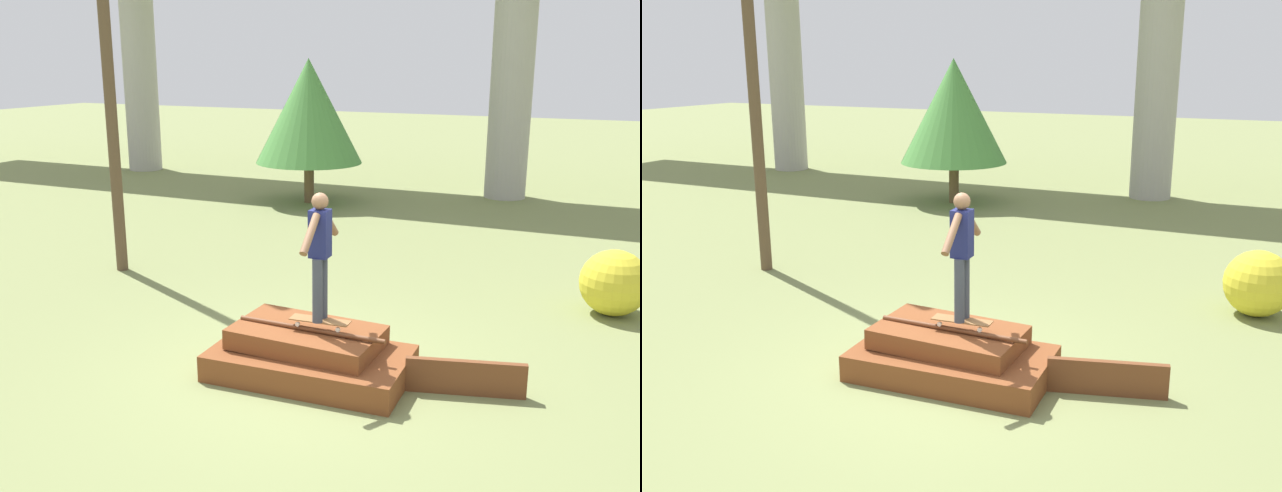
{
  "view_description": "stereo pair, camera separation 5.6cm",
  "coord_description": "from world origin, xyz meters",
  "views": [
    {
      "loc": [
        3.38,
        -7.13,
        3.71
      ],
      "look_at": [
        0.1,
        0.06,
        1.61
      ],
      "focal_mm": 40.0,
      "sensor_mm": 36.0,
      "label": 1
    },
    {
      "loc": [
        3.44,
        -7.11,
        3.71
      ],
      "look_at": [
        0.1,
        0.06,
        1.61
      ],
      "focal_mm": 40.0,
      "sensor_mm": 36.0,
      "label": 2
    }
  ],
  "objects": [
    {
      "name": "scrap_plank_loose",
      "position": [
        1.81,
        0.29,
        0.2
      ],
      "size": [
        1.33,
        0.43,
        0.41
      ],
      "color": "brown",
      "rests_on": "ground_plane"
    },
    {
      "name": "skater",
      "position": [
        0.1,
        0.06,
        1.58
      ],
      "size": [
        0.23,
        1.1,
        1.52
      ],
      "color": "#383D4C",
      "rests_on": "skateboard"
    },
    {
      "name": "ground_plane",
      "position": [
        0.0,
        0.0,
        0.0
      ],
      "size": [
        80.0,
        80.0,
        0.0
      ],
      "primitive_type": "plane",
      "color": "olive"
    },
    {
      "name": "scrap_pile",
      "position": [
        -0.03,
        0.03,
        0.25
      ],
      "size": [
        2.4,
        1.43,
        0.62
      ],
      "color": "brown",
      "rests_on": "ground_plane"
    },
    {
      "name": "skateboard",
      "position": [
        0.1,
        0.06,
        0.7
      ],
      "size": [
        0.74,
        0.25,
        0.09
      ],
      "color": "brown",
      "rests_on": "scrap_pile"
    },
    {
      "name": "bush_yellow_flowering",
      "position": [
        3.17,
        3.77,
        0.49
      ],
      "size": [
        0.99,
        0.99,
        0.99
      ],
      "color": "gold",
      "rests_on": "ground_plane"
    },
    {
      "name": "tree_behind_left",
      "position": [
        -4.56,
        9.57,
        2.37
      ],
      "size": [
        2.76,
        2.76,
        3.7
      ],
      "color": "brown",
      "rests_on": "ground_plane"
    },
    {
      "name": "utility_pole",
      "position": [
        -4.98,
        2.6,
        4.22
      ],
      "size": [
        1.3,
        0.2,
        8.19
      ],
      "color": "brown",
      "rests_on": "ground_plane"
    }
  ]
}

